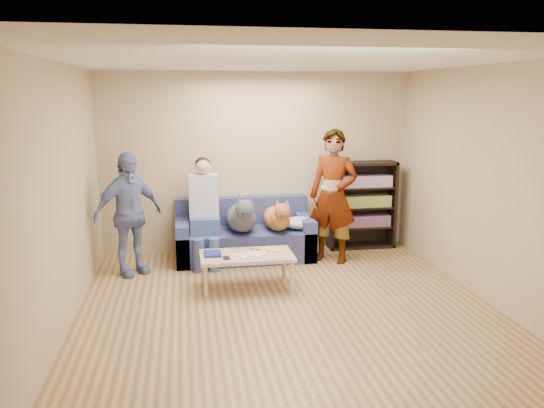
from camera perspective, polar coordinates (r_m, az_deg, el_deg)
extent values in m
plane|color=brown|center=(5.71, 2.03, -11.85)|extent=(5.00, 5.00, 0.00)
plane|color=white|center=(5.24, 2.25, 15.20)|extent=(5.00, 5.00, 0.00)
plane|color=tan|center=(7.76, -1.59, 4.47)|extent=(4.50, 0.00, 4.50)
plane|color=tan|center=(2.99, 11.89, -7.75)|extent=(4.50, 0.00, 4.50)
plane|color=tan|center=(5.35, -22.20, 0.26)|extent=(0.00, 5.00, 5.00)
plane|color=tan|center=(6.17, 23.06, 1.64)|extent=(0.00, 5.00, 5.00)
ellipsoid|color=#BCBCC1|center=(7.45, 3.01, -2.03)|extent=(0.46, 0.39, 0.16)
imported|color=gray|center=(7.27, 6.60, 0.82)|extent=(0.80, 0.74, 1.83)
imported|color=#7081B4|center=(6.95, -15.19, -1.04)|extent=(0.99, 0.84, 1.58)
cube|color=white|center=(7.00, 5.50, 1.83)|extent=(0.07, 0.13, 0.03)
cube|color=navy|center=(6.33, -6.41, -5.33)|extent=(0.20, 0.26, 0.03)
cube|color=silver|center=(6.23, -2.18, -5.60)|extent=(0.26, 0.20, 0.02)
cube|color=beige|center=(6.24, -1.93, -5.41)|extent=(0.22, 0.17, 0.01)
cube|color=silver|center=(6.41, -3.94, -4.94)|extent=(0.11, 0.06, 0.05)
cube|color=silver|center=(6.44, -0.37, -4.91)|extent=(0.04, 0.13, 0.03)
cube|color=white|center=(6.38, 0.46, -5.08)|extent=(0.09, 0.06, 0.03)
cylinder|color=white|center=(6.32, -0.92, -5.30)|extent=(0.07, 0.07, 0.02)
cylinder|color=silver|center=(6.40, -1.02, -5.09)|extent=(0.07, 0.07, 0.02)
cylinder|color=orange|center=(6.16, -2.75, -5.83)|extent=(0.13, 0.06, 0.01)
cylinder|color=black|center=(6.50, -1.88, -4.87)|extent=(0.13, 0.08, 0.01)
cube|color=black|center=(6.18, -4.93, -5.78)|extent=(0.07, 0.12, 0.02)
cube|color=#515B93|center=(7.51, -2.96, -4.29)|extent=(1.90, 0.85, 0.42)
cube|color=#515B93|center=(7.73, -3.28, -0.69)|extent=(1.90, 0.18, 0.40)
cube|color=#515B93|center=(7.44, -9.58, -3.95)|extent=(0.18, 0.85, 0.58)
cube|color=#515B93|center=(7.63, 3.47, -3.41)|extent=(0.18, 0.85, 0.58)
cube|color=#425691|center=(7.31, -7.26, -2.22)|extent=(0.40, 0.38, 0.22)
cylinder|color=#404A8D|center=(6.99, -7.87, -5.62)|extent=(0.14, 0.14, 0.47)
cylinder|color=#446896|center=(6.99, -6.22, -5.56)|extent=(0.14, 0.14, 0.47)
cube|color=silver|center=(7.32, -7.37, 0.93)|extent=(0.40, 0.24, 0.58)
sphere|color=tan|center=(7.26, -7.45, 4.03)|extent=(0.21, 0.21, 0.21)
ellipsoid|color=black|center=(7.28, -7.47, 4.30)|extent=(0.22, 0.22, 0.19)
ellipsoid|color=#4E4F59|center=(7.36, -3.38, -1.47)|extent=(0.41, 0.87, 0.36)
sphere|color=#52535D|center=(7.03, -3.10, -1.40)|extent=(0.31, 0.31, 0.31)
sphere|color=#474950|center=(6.83, -2.95, -0.56)|extent=(0.25, 0.25, 0.25)
cube|color=black|center=(6.72, -2.82, -1.08)|extent=(0.08, 0.12, 0.07)
cone|color=#4C4D56|center=(6.82, -3.56, 0.55)|extent=(0.08, 0.08, 0.12)
cone|color=#45474E|center=(6.83, -2.41, 0.59)|extent=(0.08, 0.08, 0.12)
cylinder|color=#52565D|center=(7.78, -3.71, -1.02)|extent=(0.05, 0.28, 0.17)
ellipsoid|color=#B77437|center=(7.42, 0.47, -1.55)|extent=(0.36, 0.74, 0.31)
sphere|color=#C2763B|center=(7.12, 0.89, -1.53)|extent=(0.27, 0.27, 0.27)
sphere|color=#B76038|center=(6.94, 1.13, -0.83)|extent=(0.22, 0.22, 0.22)
cube|color=#582C1E|center=(6.84, 1.31, -1.30)|extent=(0.07, 0.10, 0.06)
cone|color=#AF7335|center=(6.93, 0.59, 0.10)|extent=(0.07, 0.07, 0.10)
cone|color=#A76033|center=(6.95, 1.62, 0.14)|extent=(0.07, 0.07, 0.10)
cylinder|color=#B56F37|center=(7.81, -0.02, -1.11)|extent=(0.04, 0.24, 0.14)
cube|color=tan|center=(6.32, -2.74, -5.59)|extent=(1.10, 0.60, 0.04)
cylinder|color=tan|center=(6.12, -7.14, -8.35)|extent=(0.05, 0.05, 0.38)
cylinder|color=#CDB57E|center=(6.23, 2.17, -7.89)|extent=(0.05, 0.05, 0.38)
cylinder|color=tan|center=(6.59, -7.34, -6.87)|extent=(0.05, 0.05, 0.38)
cylinder|color=tan|center=(6.70, 1.30, -6.47)|extent=(0.05, 0.05, 0.38)
cube|color=black|center=(7.91, 6.32, -0.23)|extent=(0.04, 0.34, 1.30)
cube|color=black|center=(8.22, 12.77, 0.00)|extent=(0.04, 0.34, 1.30)
cube|color=black|center=(7.95, 9.76, 4.34)|extent=(1.00, 0.34, 0.04)
cube|color=black|center=(8.20, 9.46, -4.42)|extent=(1.00, 0.34, 0.04)
cube|color=black|center=(8.20, 9.25, 0.12)|extent=(1.00, 0.02, 1.30)
cube|color=black|center=(8.12, 9.53, -2.39)|extent=(0.94, 0.32, 0.03)
cube|color=black|center=(8.06, 9.60, -0.32)|extent=(0.94, 0.32, 0.02)
cube|color=black|center=(8.00, 9.68, 1.78)|extent=(0.94, 0.32, 0.02)
cube|color=#B23333|center=(8.08, 9.60, -1.75)|extent=(0.84, 0.24, 0.17)
cube|color=gold|center=(8.02, 9.67, 0.33)|extent=(0.84, 0.24, 0.17)
cube|color=#994C99|center=(7.97, 9.75, 2.45)|extent=(0.84, 0.24, 0.17)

